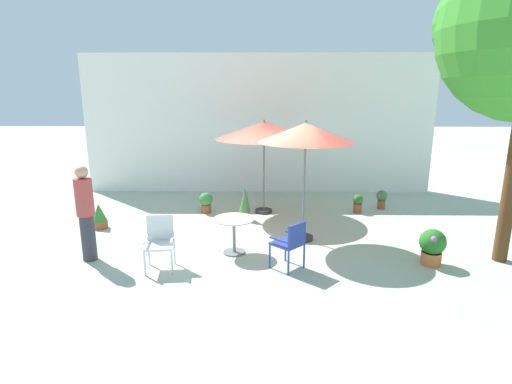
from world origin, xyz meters
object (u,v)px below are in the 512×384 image
Objects in this scene: potted_plant_2 at (432,246)px; standing_person at (86,212)px; cafe_table_0 at (234,229)px; potted_plant_0 at (99,216)px; potted_plant_5 at (382,198)px; patio_chair_0 at (160,239)px; potted_plant_3 at (206,202)px; potted_plant_4 at (245,203)px; patio_umbrella_1 at (264,131)px; patio_chair_1 at (291,241)px; potted_plant_1 at (358,203)px; patio_umbrella_0 at (306,134)px.

standing_person is at bearing 179.04° from potted_plant_2.
cafe_table_0 is 3.54m from potted_plant_0.
potted_plant_2 is (3.64, -0.48, -0.13)m from cafe_table_0.
patio_chair_0 is at bearing -142.50° from potted_plant_5.
potted_plant_4 is at bearing -29.59° from potted_plant_3.
potted_plant_0 is at bearing -160.57° from patio_umbrella_1.
standing_person reaches higher than patio_chair_1.
patio_umbrella_1 is 3.27m from cafe_table_0.
potted_plant_5 is at bearing 55.09° from patio_chair_1.
patio_chair_0 is at bearing -47.32° from potted_plant_0.
cafe_table_0 is 3.67m from potted_plant_2.
potted_plant_4 is at bearing 143.67° from potted_plant_2.
standing_person is (0.54, -1.80, 0.65)m from potted_plant_0.
potted_plant_1 is (4.31, 3.50, -0.28)m from patio_chair_0.
cafe_table_0 is at bearing -71.02° from potted_plant_3.
patio_umbrella_0 is 4.67× the size of potted_plant_3.
patio_chair_0 is at bearing -140.94° from potted_plant_1.
patio_umbrella_1 is (-0.84, 2.01, -0.12)m from patio_umbrella_0.
patio_umbrella_0 reaches higher than potted_plant_0.
potted_plant_0 is at bearing 106.56° from standing_person.
patio_chair_0 is at bearing -177.44° from potted_plant_2.
patio_umbrella_0 reaches higher than standing_person.
patio_umbrella_1 is 4.24m from patio_chair_0.
potted_plant_1 is 3.01m from potted_plant_4.
patio_chair_1 reaches higher than cafe_table_0.
potted_plant_3 is 4.72m from potted_plant_5.
patio_chair_1 is 3.97m from potted_plant_3.
potted_plant_1 is at bearing 12.32° from potted_plant_0.
potted_plant_1 is at bearing 1.32° from potted_plant_3.
patio_umbrella_0 is 4.46m from standing_person.
potted_plant_2 reaches higher than potted_plant_3.
potted_plant_4 is at bearing 133.97° from patio_umbrella_0.
patio_chair_1 is 1.51× the size of potted_plant_0.
potted_plant_5 is (5.04, 3.87, -0.25)m from patio_chair_0.
potted_plant_2 is (3.06, -3.25, -1.77)m from patio_umbrella_1.
patio_chair_1 is 1.07× the size of potted_plant_4.
potted_plant_3 is (-1.98, 3.44, -0.22)m from patio_chair_1.
patio_umbrella_1 is 4.53× the size of potted_plant_3.
patio_umbrella_0 is 5.23× the size of potted_plant_1.
potted_plant_2 is at bearing 5.52° from patio_chair_1.
standing_person reaches higher than potted_plant_3.
potted_plant_2 reaches higher than potted_plant_5.
patio_umbrella_0 is 3.20× the size of cafe_table_0.
patio_chair_0 reaches higher than potted_plant_5.
cafe_table_0 reaches higher than potted_plant_5.
patio_chair_0 is at bearing -117.99° from patio_umbrella_1.
potted_plant_4 is 0.46× the size of standing_person.
potted_plant_5 is at bearing 26.81° from potted_plant_1.
potted_plant_1 is at bearing 42.64° from cafe_table_0.
cafe_table_0 is 0.96× the size of potted_plant_4.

